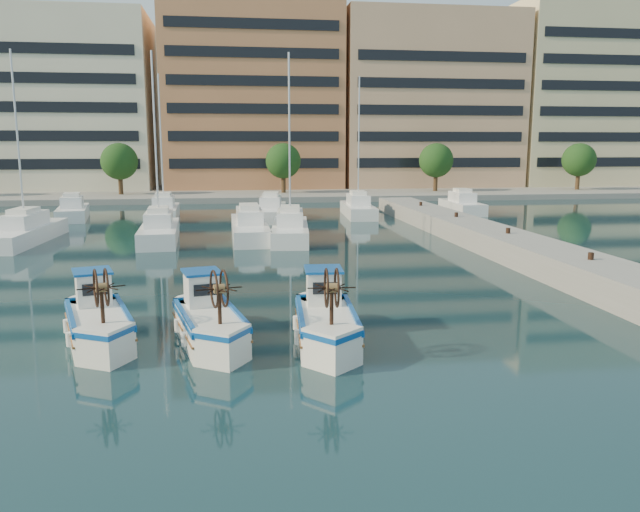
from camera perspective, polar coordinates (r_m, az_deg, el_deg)
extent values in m
plane|color=#18383F|center=(18.91, -2.07, -8.18)|extent=(300.00, 300.00, 0.00)
cube|color=gray|center=(30.29, 21.47, -0.75)|extent=(3.00, 60.00, 1.20)
cube|color=gray|center=(85.07, -6.80, 6.22)|extent=(180.00, 40.00, 0.60)
cube|color=beige|center=(85.68, -22.89, 12.77)|extent=(23.00, 14.00, 21.00)
cube|color=black|center=(78.93, -24.20, 12.98)|extent=(21.16, 0.12, 18.90)
cube|color=#C87C4E|center=(83.22, -6.24, 14.97)|extent=(22.00, 14.00, 25.00)
cube|color=black|center=(76.25, -6.07, 15.42)|extent=(20.24, 0.12, 22.50)
cube|color=tan|center=(86.98, 9.56, 13.68)|extent=(23.00, 14.00, 22.00)
cube|color=black|center=(80.34, 11.10, 13.95)|extent=(21.16, 0.12, 19.80)
cube|color=beige|center=(96.41, 23.09, 13.27)|extent=(22.00, 14.00, 24.00)
cube|color=black|center=(90.47, 25.42, 13.36)|extent=(20.24, 0.12, 21.60)
cylinder|color=#3F2B19|center=(72.53, -17.76, 6.11)|extent=(0.50, 0.50, 3.00)
sphere|color=#224D1B|center=(72.41, -17.87, 8.24)|extent=(4.00, 4.00, 4.00)
cylinder|color=#3F2B19|center=(71.74, -3.35, 6.53)|extent=(0.50, 0.50, 3.00)
sphere|color=#224D1B|center=(71.62, -3.38, 8.68)|extent=(4.00, 4.00, 4.00)
cylinder|color=#3F2B19|center=(75.37, 10.51, 6.55)|extent=(0.50, 0.50, 3.00)
sphere|color=#224D1B|center=(75.26, 10.57, 8.60)|extent=(4.00, 4.00, 4.00)
cylinder|color=#3F2B19|center=(82.84, 22.48, 6.26)|extent=(0.50, 0.50, 3.00)
sphere|color=#224D1B|center=(82.74, 22.60, 8.12)|extent=(4.00, 4.00, 4.00)
cube|color=white|center=(42.43, -25.32, 1.77)|extent=(2.73, 9.80, 1.00)
cylinder|color=silver|center=(42.08, -25.89, 9.19)|extent=(0.12, 0.12, 11.00)
cube|color=white|center=(40.27, -14.47, 2.02)|extent=(2.66, 8.48, 1.00)
cylinder|color=silver|center=(39.90, -14.82, 9.86)|extent=(0.12, 0.12, 11.00)
cube|color=white|center=(41.09, -6.47, 2.43)|extent=(2.33, 10.31, 1.00)
cube|color=white|center=(39.76, -2.74, 2.23)|extent=(3.05, 8.94, 1.00)
cylinder|color=silver|center=(39.39, -2.81, 10.18)|extent=(0.12, 0.12, 11.00)
cube|color=white|center=(54.63, -21.66, 3.67)|extent=(3.37, 7.58, 1.00)
cube|color=white|center=(52.62, -14.07, 3.86)|extent=(2.48, 7.40, 1.00)
cylinder|color=silver|center=(52.34, -14.33, 9.86)|extent=(0.12, 0.12, 11.00)
cube|color=white|center=(51.42, -4.51, 3.99)|extent=(3.21, 9.30, 1.00)
cube|color=white|center=(52.99, 3.49, 4.19)|extent=(2.72, 8.11, 1.00)
cylinder|color=silver|center=(52.71, 3.56, 10.14)|extent=(0.12, 0.12, 11.00)
cube|color=white|center=(57.21, 12.83, 4.39)|extent=(2.49, 7.28, 1.00)
cube|color=white|center=(20.17, -19.58, -6.17)|extent=(2.69, 4.17, 0.96)
cube|color=#0C499C|center=(20.07, -19.64, -5.16)|extent=(2.77, 4.29, 0.15)
cube|color=#172CB5|center=(20.09, -19.63, -5.32)|extent=(2.23, 3.69, 0.06)
cube|color=white|center=(21.00, -20.02, -2.78)|extent=(1.31, 1.43, 1.01)
cube|color=#0C499C|center=(20.89, -20.11, -1.31)|extent=(1.48, 1.60, 0.07)
cylinder|color=#331E14|center=(18.32, -19.28, -4.48)|extent=(0.11, 0.11, 1.06)
cylinder|color=brown|center=(18.19, -19.38, -2.74)|extent=(0.36, 0.33, 0.26)
torus|color=#331E14|center=(18.18, -19.81, -2.78)|extent=(0.37, 1.05, 1.07)
torus|color=#331E14|center=(18.20, -18.95, -2.71)|extent=(0.37, 1.05, 1.07)
cube|color=white|center=(19.28, -10.06, -6.48)|extent=(2.43, 4.09, 0.96)
cube|color=#0C499C|center=(19.18, -10.09, -5.44)|extent=(2.50, 4.21, 0.15)
cube|color=#172CB5|center=(19.20, -10.08, -5.60)|extent=(2.00, 3.63, 0.05)
cube|color=white|center=(20.08, -10.72, -2.95)|extent=(1.23, 1.37, 1.00)
cube|color=#0C499C|center=(19.96, -10.77, -1.42)|extent=(1.40, 1.54, 0.07)
cylinder|color=#331E14|center=(17.46, -9.16, -4.78)|extent=(0.11, 0.11, 1.06)
cylinder|color=brown|center=(17.33, -9.21, -2.97)|extent=(0.34, 0.31, 0.25)
torus|color=#331E14|center=(17.30, -9.66, -3.00)|extent=(0.29, 1.05, 1.06)
torus|color=#331E14|center=(17.35, -8.77, -2.94)|extent=(0.29, 1.05, 1.06)
cube|color=white|center=(18.96, 0.58, -6.55)|extent=(1.95, 4.05, 0.99)
cube|color=#0C499C|center=(18.86, 0.58, -5.46)|extent=(2.01, 4.17, 0.15)
cube|color=#172CB5|center=(18.87, 0.58, -5.64)|extent=(1.55, 3.63, 0.06)
cube|color=white|center=(19.79, 0.31, -2.82)|extent=(1.11, 1.29, 1.03)
cube|color=#0C499C|center=(19.67, 0.32, -1.22)|extent=(1.26, 1.44, 0.08)
cylinder|color=#331E14|center=(17.06, 1.06, -4.84)|extent=(0.11, 0.11, 1.09)
cylinder|color=brown|center=(16.92, 1.07, -2.93)|extent=(0.32, 0.28, 0.26)
torus|color=#331E14|center=(16.91, 0.59, -2.94)|extent=(0.14, 1.10, 1.10)
torus|color=#331E14|center=(16.93, 1.54, -2.92)|extent=(0.14, 1.10, 1.10)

